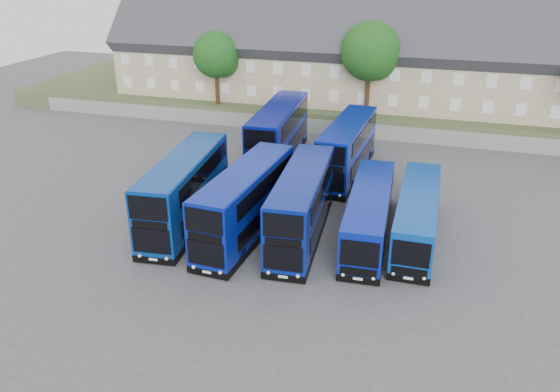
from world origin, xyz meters
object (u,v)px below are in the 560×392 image
Objects in this scene: dd_front_left at (185,192)px; tree_mid at (372,53)px; dd_front_mid at (246,204)px; coach_east_a at (369,215)px; tree_west at (218,57)px.

tree_mid reaches higher than dd_front_left.
coach_east_a is (7.72, 1.99, -0.64)m from dd_front_mid.
dd_front_left is at bearing -176.22° from coach_east_a.
coach_east_a is at bearing 1.17° from dd_front_left.
dd_front_mid is at bearing -63.90° from tree_west.
dd_front_left is 1.03× the size of dd_front_mid.
tree_west reaches higher than dd_front_left.
dd_front_left is 24.81m from tree_west.
dd_front_left is 1.00× the size of coach_east_a.
tree_mid is (4.33, 24.32, 5.85)m from dd_front_mid.
tree_mid reaches higher than coach_east_a.
dd_front_left is 1.56× the size of tree_west.
coach_east_a is 1.55× the size of tree_west.
dd_front_left is 26.04m from tree_mid.
tree_west is at bearing 128.61° from coach_east_a.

